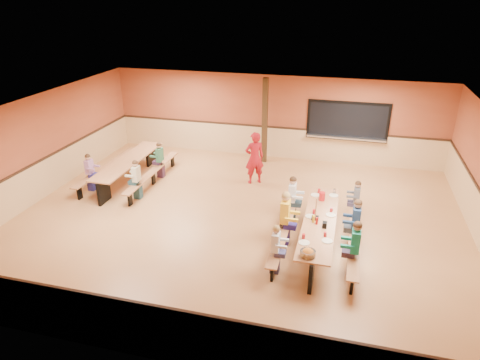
# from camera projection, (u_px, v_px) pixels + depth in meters

# --- Properties ---
(ground) EXTENTS (12.00, 12.00, 0.00)m
(ground) POSITION_uv_depth(u_px,v_px,m) (238.00, 219.00, 11.59)
(ground) COLOR #A46A3E
(ground) RESTS_ON ground
(room_envelope) EXTENTS (12.04, 10.04, 3.02)m
(room_envelope) POSITION_uv_depth(u_px,v_px,m) (238.00, 197.00, 11.31)
(room_envelope) COLOR #984A2C
(room_envelope) RESTS_ON ground
(kitchen_pass_through) EXTENTS (2.78, 0.28, 1.38)m
(kitchen_pass_through) POSITION_uv_depth(u_px,v_px,m) (347.00, 123.00, 14.76)
(kitchen_pass_through) COLOR black
(kitchen_pass_through) RESTS_ON ground
(structural_post) EXTENTS (0.18, 0.18, 3.00)m
(structural_post) POSITION_uv_depth(u_px,v_px,m) (265.00, 121.00, 14.91)
(structural_post) COLOR #2F200F
(structural_post) RESTS_ON ground
(cafeteria_table_main) EXTENTS (1.91, 3.70, 0.74)m
(cafeteria_table_main) POSITION_uv_depth(u_px,v_px,m) (319.00, 228.00, 10.16)
(cafeteria_table_main) COLOR #A36841
(cafeteria_table_main) RESTS_ON ground
(cafeteria_table_second) EXTENTS (1.91, 3.70, 0.74)m
(cafeteria_table_second) POSITION_uv_depth(u_px,v_px,m) (129.00, 166.00, 13.70)
(cafeteria_table_second) COLOR #A36841
(cafeteria_table_second) RESTS_ON ground
(seated_child_white_left) EXTENTS (0.34, 0.28, 1.15)m
(seated_child_white_left) POSITION_uv_depth(u_px,v_px,m) (275.00, 250.00, 9.22)
(seated_child_white_left) COLOR white
(seated_child_white_left) RESTS_ON ground
(seated_adult_yellow) EXTENTS (0.44, 0.36, 1.35)m
(seated_adult_yellow) POSITION_uv_depth(u_px,v_px,m) (285.00, 218.00, 10.27)
(seated_adult_yellow) COLOR yellow
(seated_adult_yellow) RESTS_ON ground
(seated_child_grey_left) EXTENTS (0.39, 0.32, 1.25)m
(seated_child_grey_left) POSITION_uv_depth(u_px,v_px,m) (292.00, 199.00, 11.34)
(seated_child_grey_left) COLOR white
(seated_child_grey_left) RESTS_ON ground
(seated_child_teal_right) EXTENTS (0.40, 0.33, 1.27)m
(seated_child_teal_right) POSITION_uv_depth(u_px,v_px,m) (355.00, 248.00, 9.15)
(seated_child_teal_right) COLOR #16886F
(seated_child_teal_right) RESTS_ON ground
(seated_child_navy_right) EXTENTS (0.40, 0.33, 1.27)m
(seated_child_navy_right) POSITION_uv_depth(u_px,v_px,m) (355.00, 224.00, 10.08)
(seated_child_navy_right) COLOR navy
(seated_child_navy_right) RESTS_ON ground
(seated_child_char_right) EXTENTS (0.34, 0.28, 1.14)m
(seated_child_char_right) POSITION_uv_depth(u_px,v_px,m) (356.00, 201.00, 11.32)
(seated_child_char_right) COLOR #4E5057
(seated_child_char_right) RESTS_ON ground
(seated_child_purple_sec) EXTENTS (0.35, 0.29, 1.17)m
(seated_child_purple_sec) POSITION_uv_depth(u_px,v_px,m) (90.00, 173.00, 13.07)
(seated_child_purple_sec) COLOR #9E6998
(seated_child_purple_sec) RESTS_ON ground
(seated_child_green_sec) EXTENTS (0.35, 0.29, 1.18)m
(seated_child_green_sec) POSITION_uv_depth(u_px,v_px,m) (160.00, 160.00, 14.00)
(seated_child_green_sec) COLOR #357857
(seated_child_green_sec) RESTS_ON ground
(seated_child_tan_sec) EXTENTS (0.36, 0.29, 1.19)m
(seated_child_tan_sec) POSITION_uv_depth(u_px,v_px,m) (137.00, 180.00, 12.55)
(seated_child_tan_sec) COLOR beige
(seated_child_tan_sec) RESTS_ON ground
(standing_woman) EXTENTS (0.74, 0.66, 1.70)m
(standing_woman) POSITION_uv_depth(u_px,v_px,m) (254.00, 158.00, 13.47)
(standing_woman) COLOR #A7131D
(standing_woman) RESTS_ON ground
(punch_pitcher) EXTENTS (0.16, 0.16, 0.22)m
(punch_pitcher) POSITION_uv_depth(u_px,v_px,m) (322.00, 196.00, 10.97)
(punch_pitcher) COLOR #B0171A
(punch_pitcher) RESTS_ON cafeteria_table_main
(chip_bowl) EXTENTS (0.32, 0.32, 0.15)m
(chip_bowl) POSITION_uv_depth(u_px,v_px,m) (308.00, 253.00, 8.68)
(chip_bowl) COLOR orange
(chip_bowl) RESTS_ON cafeteria_table_main
(napkin_dispenser) EXTENTS (0.10, 0.14, 0.13)m
(napkin_dispenser) POSITION_uv_depth(u_px,v_px,m) (325.00, 225.00, 9.73)
(napkin_dispenser) COLOR black
(napkin_dispenser) RESTS_ON cafeteria_table_main
(condiment_mustard) EXTENTS (0.06, 0.06, 0.17)m
(condiment_mustard) POSITION_uv_depth(u_px,v_px,m) (314.00, 219.00, 9.93)
(condiment_mustard) COLOR yellow
(condiment_mustard) RESTS_ON cafeteria_table_main
(condiment_ketchup) EXTENTS (0.06, 0.06, 0.17)m
(condiment_ketchup) POSITION_uv_depth(u_px,v_px,m) (317.00, 221.00, 9.85)
(condiment_ketchup) COLOR #B2140F
(condiment_ketchup) RESTS_ON cafeteria_table_main
(table_paddle) EXTENTS (0.16, 0.16, 0.56)m
(table_paddle) POSITION_uv_depth(u_px,v_px,m) (315.00, 214.00, 10.05)
(table_paddle) COLOR black
(table_paddle) RESTS_ON cafeteria_table_main
(place_settings) EXTENTS (0.65, 3.30, 0.11)m
(place_settings) POSITION_uv_depth(u_px,v_px,m) (320.00, 218.00, 10.05)
(place_settings) COLOR beige
(place_settings) RESTS_ON cafeteria_table_main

